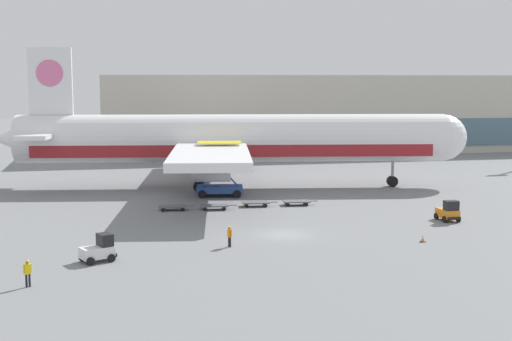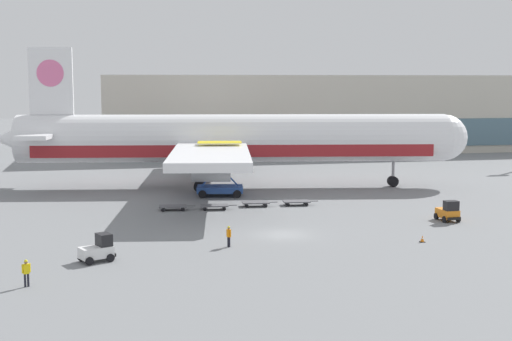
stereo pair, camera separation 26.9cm
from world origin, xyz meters
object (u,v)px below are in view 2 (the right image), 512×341
baggage_dolly_second (215,206)px  traffic_cone_near (422,239)px  baggage_tug_foreground (98,249)px  baggage_tug_mid (448,212)px  baggage_dolly_third (256,203)px  baggage_dolly_trail (297,202)px  ground_crew_near (26,271)px  ground_crew_far (229,235)px  baggage_dolly_lead (173,206)px  airplane_main (227,140)px  scissor_lift_loader (220,176)px

baggage_dolly_second → traffic_cone_near: (14.50, -18.00, -0.12)m
traffic_cone_near → baggage_tug_foreground: bearing=-177.7°
baggage_tug_mid → traffic_cone_near: baggage_tug_mid is taller
baggage_dolly_third → baggage_dolly_trail: 4.35m
ground_crew_near → ground_crew_far: bearing=-172.0°
ground_crew_far → traffic_cone_near: bearing=64.0°
traffic_cone_near → baggage_tug_mid: bearing=51.4°
baggage_dolly_lead → baggage_dolly_trail: 13.05m
airplane_main → baggage_dolly_lead: (-7.93, -14.12, -5.45)m
baggage_dolly_second → baggage_dolly_trail: bearing=10.8°
baggage_dolly_lead → baggage_dolly_third: same height
scissor_lift_loader → baggage_tug_mid: bearing=-35.9°
airplane_main → baggage_dolly_trail: 15.72m
scissor_lift_loader → ground_crew_near: scissor_lift_loader is taller
baggage_dolly_third → baggage_dolly_second: bearing=-162.1°
baggage_tug_foreground → baggage_dolly_lead: (7.14, 19.49, -0.49)m
ground_crew_far → traffic_cone_near: (15.76, -1.49, -0.71)m
scissor_lift_loader → baggage_dolly_third: size_ratio=1.65×
baggage_dolly_second → traffic_cone_near: traffic_cone_near is taller
baggage_dolly_trail → traffic_cone_near: traffic_cone_near is taller
baggage_tug_foreground → airplane_main: bearing=42.0°
scissor_lift_loader → ground_crew_near: bearing=-108.8°
scissor_lift_loader → baggage_dolly_lead: bearing=-118.0°
airplane_main → baggage_dolly_second: airplane_main is taller
baggage_dolly_lead → baggage_dolly_trail: same height
baggage_tug_mid → baggage_dolly_third: baggage_tug_mid is taller
baggage_dolly_second → ground_crew_far: 16.56m
baggage_tug_foreground → baggage_dolly_lead: bearing=46.1°
airplane_main → baggage_dolly_third: 14.70m
airplane_main → scissor_lift_loader: 7.32m
scissor_lift_loader → baggage_tug_foreground: bearing=-106.6°
scissor_lift_loader → traffic_cone_near: (12.65, -26.45, -2.03)m
airplane_main → scissor_lift_loader: bearing=-98.0°
scissor_lift_loader → traffic_cone_near: size_ratio=11.04×
baggage_tug_mid → baggage_dolly_lead: (-24.82, 10.77, -0.49)m
baggage_dolly_third → traffic_cone_near: size_ratio=6.70×
baggage_tug_foreground → ground_crew_near: baggage_tug_foreground is taller
baggage_dolly_third → baggage_dolly_trail: same height
scissor_lift_loader → airplane_main: bearing=82.0°
baggage_tug_mid → ground_crew_near: bearing=-70.5°
baggage_tug_foreground → baggage_dolly_trail: 28.27m
scissor_lift_loader → baggage_dolly_third: scissor_lift_loader is taller
baggage_dolly_second → baggage_dolly_trail: (8.86, 0.76, 0.00)m
traffic_cone_near → baggage_dolly_lead: bearing=135.4°
baggage_tug_mid → baggage_dolly_lead: bearing=-115.6°
baggage_dolly_third → ground_crew_near: (-20.24, -25.69, 0.66)m
baggage_dolly_third → scissor_lift_loader: bearing=115.4°
airplane_main → traffic_cone_near: 34.76m
airplane_main → ground_crew_far: 31.86m
baggage_dolly_second → ground_crew_far: size_ratio=2.23×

